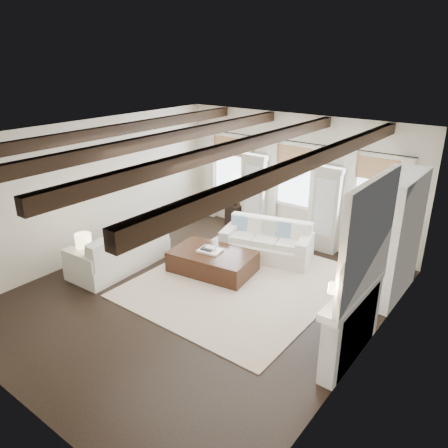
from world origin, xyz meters
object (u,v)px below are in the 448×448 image
Objects in this scene: side_table_front at (87,269)px; ottoman at (213,262)px; sofa_left at (122,251)px; side_table_back at (235,215)px; sofa_back at (267,243)px.

ottoman is at bearing 46.06° from side_table_front.
sofa_left is 3.70m from side_table_back.
sofa_left is at bearing 81.82° from side_table_front.
side_table_front is 0.85× the size of side_table_back.
sofa_back is at bearing -33.33° from side_table_back.
sofa_back is at bearing 53.65° from side_table_front.
sofa_left is 1.29× the size of ottoman.
side_table_back is at bearing 146.67° from sofa_back.
side_table_front is (-1.88, -1.95, 0.02)m from ottoman.
sofa_left reaches higher than ottoman.
ottoman is at bearing -63.54° from side_table_back.
ottoman is 3.01× the size of side_table_back.
sofa_left is 0.87m from side_table_front.
sofa_left is at bearing -97.36° from side_table_back.
sofa_left reaches higher than side_table_front.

